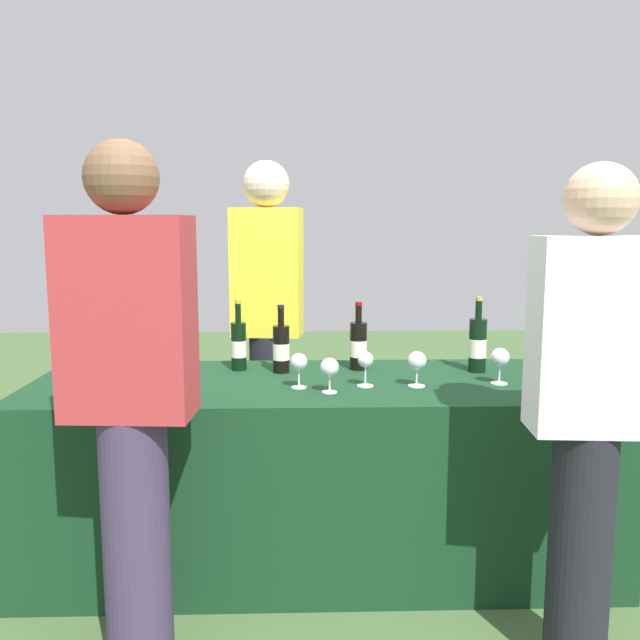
# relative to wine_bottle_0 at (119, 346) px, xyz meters

# --- Properties ---
(ground_plane) EXTENTS (12.00, 12.00, 0.00)m
(ground_plane) POSITION_rel_wine_bottle_0_xyz_m (0.87, -0.21, -0.88)
(ground_plane) COLOR #476638
(tasting_table) EXTENTS (2.34, 0.81, 0.77)m
(tasting_table) POSITION_rel_wine_bottle_0_xyz_m (0.87, -0.21, -0.49)
(tasting_table) COLOR #14381E
(tasting_table) RESTS_ON ground_plane
(wine_bottle_0) EXTENTS (0.07, 0.07, 0.31)m
(wine_bottle_0) POSITION_rel_wine_bottle_0_xyz_m (0.00, 0.00, 0.00)
(wine_bottle_0) COLOR black
(wine_bottle_0) RESTS_ON tasting_table
(wine_bottle_1) EXTENTS (0.07, 0.07, 0.31)m
(wine_bottle_1) POSITION_rel_wine_bottle_0_xyz_m (0.52, -0.00, -0.00)
(wine_bottle_1) COLOR black
(wine_bottle_1) RESTS_ON tasting_table
(wine_bottle_2) EXTENTS (0.07, 0.07, 0.29)m
(wine_bottle_2) POSITION_rel_wine_bottle_0_xyz_m (0.71, -0.06, -0.00)
(wine_bottle_2) COLOR black
(wine_bottle_2) RESTS_ON tasting_table
(wine_bottle_3) EXTENTS (0.08, 0.08, 0.30)m
(wine_bottle_3) POSITION_rel_wine_bottle_0_xyz_m (1.04, -0.01, -0.00)
(wine_bottle_3) COLOR black
(wine_bottle_3) RESTS_ON tasting_table
(wine_bottle_4) EXTENTS (0.08, 0.08, 0.33)m
(wine_bottle_4) POSITION_rel_wine_bottle_0_xyz_m (1.55, -0.07, 0.01)
(wine_bottle_4) COLOR black
(wine_bottle_4) RESTS_ON tasting_table
(wine_glass_0) EXTENTS (0.07, 0.07, 0.14)m
(wine_glass_0) POSITION_rel_wine_bottle_0_xyz_m (0.78, -0.33, -0.01)
(wine_glass_0) COLOR silver
(wine_glass_0) RESTS_ON tasting_table
(wine_glass_1) EXTENTS (0.07, 0.07, 0.13)m
(wine_glass_1) POSITION_rel_wine_bottle_0_xyz_m (0.90, -0.41, -0.02)
(wine_glass_1) COLOR silver
(wine_glass_1) RESTS_ON tasting_table
(wine_glass_2) EXTENTS (0.06, 0.06, 0.14)m
(wine_glass_2) POSITION_rel_wine_bottle_0_xyz_m (1.05, -0.32, -0.01)
(wine_glass_2) COLOR silver
(wine_glass_2) RESTS_ON tasting_table
(wine_glass_3) EXTENTS (0.07, 0.07, 0.14)m
(wine_glass_3) POSITION_rel_wine_bottle_0_xyz_m (1.25, -0.33, -0.01)
(wine_glass_3) COLOR silver
(wine_glass_3) RESTS_ON tasting_table
(wine_glass_4) EXTENTS (0.07, 0.07, 0.15)m
(wine_glass_4) POSITION_rel_wine_bottle_0_xyz_m (1.58, -0.29, -0.01)
(wine_glass_4) COLOR silver
(wine_glass_4) RESTS_ON tasting_table
(server_pouring) EXTENTS (0.37, 0.24, 1.71)m
(server_pouring) POSITION_rel_wine_bottle_0_xyz_m (0.62, 0.45, 0.08)
(server_pouring) COLOR black
(server_pouring) RESTS_ON ground_plane
(guest_0) EXTENTS (0.40, 0.24, 1.65)m
(guest_0) POSITION_rel_wine_bottle_0_xyz_m (0.27, -0.86, 0.02)
(guest_0) COLOR #3F3351
(guest_0) RESTS_ON ground_plane
(guest_1) EXTENTS (0.36, 0.22, 1.58)m
(guest_1) POSITION_rel_wine_bottle_0_xyz_m (1.66, -0.94, -0.01)
(guest_1) COLOR black
(guest_1) RESTS_ON ground_plane
(menu_board) EXTENTS (0.56, 0.04, 0.82)m
(menu_board) POSITION_rel_wine_bottle_0_xyz_m (-0.11, 0.71, -0.47)
(menu_board) COLOR white
(menu_board) RESTS_ON ground_plane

